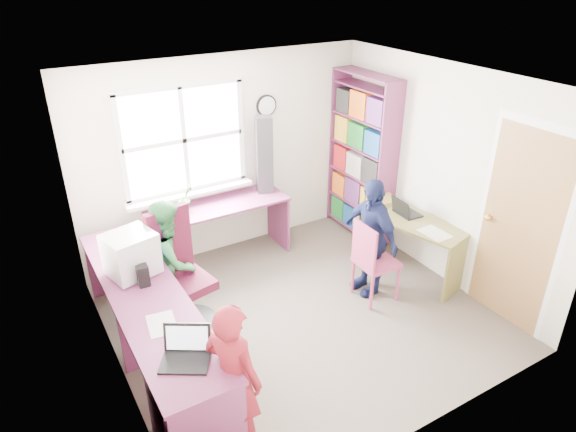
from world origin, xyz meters
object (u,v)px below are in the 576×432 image
object	(u,v)px
bookshelf	(362,161)
swivel_chair	(180,278)
crt_monitor	(131,254)
person_red	(233,378)
l_desk	(187,339)
potted_plant	(185,199)
wooden_chair	(372,259)
laptop_right	(405,211)
person_navy	(370,237)
cd_tower	(264,155)
person_green	(170,261)
right_desk	(413,235)
laptop_left	(186,352)

from	to	relation	value
bookshelf	swivel_chair	distance (m)	2.84
crt_monitor	person_red	bearing A→B (deg)	-93.96
l_desk	potted_plant	distance (m)	1.91
l_desk	swivel_chair	world-z (taller)	swivel_chair
wooden_chair	laptop_right	xyz separation A→B (m)	(0.72, 0.32, 0.24)
crt_monitor	person_navy	world-z (taller)	person_navy
cd_tower	person_green	size ratio (longest dim) A/B	0.72
bookshelf	cd_tower	size ratio (longest dim) A/B	2.23
person_red	cd_tower	bearing A→B (deg)	-61.79
potted_plant	person_red	world-z (taller)	person_red
person_red	person_green	xyz separation A→B (m)	(0.13, 1.74, 0.01)
bookshelf	laptop_right	bearing A→B (deg)	-97.73
person_red	person_green	bearing A→B (deg)	-33.42
right_desk	laptop_left	distance (m)	3.13
l_desk	person_green	bearing A→B (deg)	77.93
wooden_chair	person_navy	size ratio (longest dim) A/B	0.70
right_desk	cd_tower	xyz separation A→B (m)	(-1.12, 1.45, 0.71)
swivel_chair	crt_monitor	world-z (taller)	swivel_chair
wooden_chair	person_navy	xyz separation A→B (m)	(0.09, 0.16, 0.16)
laptop_left	laptop_right	xyz separation A→B (m)	(3.00, 1.00, -0.06)
wooden_chair	person_navy	world-z (taller)	person_navy
swivel_chair	crt_monitor	size ratio (longest dim) A/B	2.53
bookshelf	person_red	world-z (taller)	bookshelf
right_desk	cd_tower	size ratio (longest dim) A/B	1.39
bookshelf	potted_plant	size ratio (longest dim) A/B	7.03
l_desk	swivel_chair	distance (m)	0.83
l_desk	laptop_left	bearing A→B (deg)	-108.31
l_desk	right_desk	distance (m)	2.84
wooden_chair	crt_monitor	world-z (taller)	crt_monitor
swivel_chair	wooden_chair	distance (m)	1.97
wooden_chair	swivel_chair	bearing A→B (deg)	163.36
potted_plant	person_red	size ratio (longest dim) A/B	0.23
laptop_left	person_navy	distance (m)	2.52
bookshelf	wooden_chair	size ratio (longest dim) A/B	2.27
wooden_chair	cd_tower	size ratio (longest dim) A/B	0.99
wooden_chair	person_red	size ratio (longest dim) A/B	0.72
crt_monitor	cd_tower	xyz separation A→B (m)	(1.90, 1.00, 0.26)
l_desk	right_desk	size ratio (longest dim) A/B	2.25
crt_monitor	laptop_left	xyz separation A→B (m)	(0.02, -1.29, -0.15)
wooden_chair	cd_tower	world-z (taller)	cd_tower
crt_monitor	person_green	size ratio (longest dim) A/B	0.37
person_red	l_desk	bearing A→B (deg)	-23.79
l_desk	wooden_chair	xyz separation A→B (m)	(2.10, 0.16, 0.05)
right_desk	swivel_chair	world-z (taller)	swivel_chair
l_desk	potted_plant	size ratio (longest dim) A/B	9.87
crt_monitor	laptop_left	size ratio (longest dim) A/B	1.10
swivel_chair	cd_tower	size ratio (longest dim) A/B	1.31
crt_monitor	right_desk	bearing A→B (deg)	-22.08
person_red	person_green	distance (m)	1.74
crt_monitor	laptop_right	bearing A→B (deg)	-19.05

